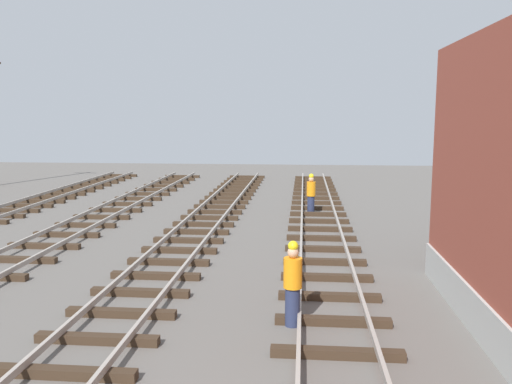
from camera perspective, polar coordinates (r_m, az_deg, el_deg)
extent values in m
cube|color=#38281C|center=(10.43, 8.74, -16.79)|extent=(2.50, 0.24, 0.18)
cube|color=#38281C|center=(11.86, 8.27, -13.60)|extent=(2.50, 0.24, 0.18)
cube|color=#38281C|center=(13.32, 7.91, -11.10)|extent=(2.50, 0.24, 0.18)
cube|color=#38281C|center=(14.80, 7.62, -9.10)|extent=(2.50, 0.24, 0.18)
cube|color=#38281C|center=(16.30, 7.39, -7.46)|extent=(2.50, 0.24, 0.18)
cube|color=#38281C|center=(17.80, 7.20, -6.10)|extent=(2.50, 0.24, 0.18)
cube|color=#38281C|center=(19.32, 7.04, -4.95)|extent=(2.50, 0.24, 0.18)
cube|color=#38281C|center=(20.84, 6.91, -3.97)|extent=(2.50, 0.24, 0.18)
cube|color=#38281C|center=(22.37, 6.79, -3.13)|extent=(2.50, 0.24, 0.18)
cube|color=#38281C|center=(23.91, 6.69, -2.39)|extent=(2.50, 0.24, 0.18)
cube|color=#38281C|center=(25.44, 6.60, -1.74)|extent=(2.50, 0.24, 0.18)
cube|color=#38281C|center=(26.98, 6.52, -1.16)|extent=(2.50, 0.24, 0.18)
cube|color=#38281C|center=(28.52, 6.45, -0.65)|extent=(2.50, 0.24, 0.18)
cube|color=#38281C|center=(30.07, 6.39, -0.19)|extent=(2.50, 0.24, 0.18)
cube|color=#38281C|center=(31.61, 6.33, 0.22)|extent=(2.50, 0.24, 0.18)
cube|color=#38281C|center=(33.16, 6.28, 0.60)|extent=(2.50, 0.24, 0.18)
cube|color=#38281C|center=(34.71, 6.23, 0.94)|extent=(2.50, 0.24, 0.18)
cube|color=#38281C|center=(36.26, 6.19, 1.26)|extent=(2.50, 0.24, 0.18)
cube|color=#38281C|center=(37.81, 6.15, 1.55)|extent=(2.50, 0.24, 0.18)
cube|color=#38281C|center=(10.18, -19.79, -17.86)|extent=(2.50, 0.24, 0.18)
cube|color=#38281C|center=(11.34, -16.73, -14.93)|extent=(2.50, 0.24, 0.18)
cube|color=#38281C|center=(12.55, -14.31, -12.52)|extent=(2.50, 0.24, 0.18)
cube|color=#38281C|center=(13.80, -12.35, -10.52)|extent=(2.50, 0.24, 0.18)
cube|color=#38281C|center=(15.07, -10.74, -8.85)|extent=(2.50, 0.24, 0.18)
cube|color=#38281C|center=(16.37, -9.40, -7.44)|extent=(2.50, 0.24, 0.18)
cube|color=#38281C|center=(17.68, -8.26, -6.23)|extent=(2.50, 0.24, 0.18)
cube|color=#38281C|center=(19.00, -7.28, -5.19)|extent=(2.50, 0.24, 0.18)
cube|color=#38281C|center=(20.33, -6.43, -4.28)|extent=(2.50, 0.24, 0.18)
cube|color=#38281C|center=(21.67, -5.69, -3.48)|extent=(2.50, 0.24, 0.18)
cube|color=#38281C|center=(23.02, -5.04, -2.78)|extent=(2.50, 0.24, 0.18)
cube|color=#38281C|center=(24.38, -4.46, -2.15)|extent=(2.50, 0.24, 0.18)
cube|color=#38281C|center=(25.74, -3.94, -1.59)|extent=(2.50, 0.24, 0.18)
cube|color=#38281C|center=(27.10, -3.48, -1.08)|extent=(2.50, 0.24, 0.18)
cube|color=#38281C|center=(28.47, -3.05, -0.63)|extent=(2.50, 0.24, 0.18)
cube|color=#38281C|center=(29.84, -2.67, -0.21)|extent=(2.50, 0.24, 0.18)
cube|color=#38281C|center=(31.21, -2.32, 0.16)|extent=(2.50, 0.24, 0.18)
cube|color=#38281C|center=(32.58, -2.00, 0.51)|extent=(2.50, 0.24, 0.18)
cube|color=#38281C|center=(33.96, -1.71, 0.83)|extent=(2.50, 0.24, 0.18)
cube|color=#38281C|center=(35.34, -1.44, 1.12)|extent=(2.50, 0.24, 0.18)
cube|color=#38281C|center=(36.72, -1.19, 1.39)|extent=(2.50, 0.24, 0.18)
cube|color=#38281C|center=(38.10, -0.96, 1.64)|extent=(2.50, 0.24, 0.18)
cube|color=#38281C|center=(17.98, -24.32, -6.65)|extent=(2.50, 0.24, 0.18)
cube|color=#38281C|center=(19.44, -21.84, -5.41)|extent=(2.50, 0.24, 0.18)
cube|color=#38281C|center=(20.95, -19.71, -4.34)|extent=(2.50, 0.24, 0.18)
cube|color=#38281C|center=(22.49, -17.88, -3.42)|extent=(2.50, 0.24, 0.18)
cube|color=#38281C|center=(24.05, -16.28, -2.60)|extent=(2.50, 0.24, 0.18)
cube|color=#38281C|center=(25.63, -14.88, -1.89)|extent=(2.50, 0.24, 0.18)
cube|color=#38281C|center=(27.23, -13.65, -1.26)|extent=(2.50, 0.24, 0.18)
cube|color=#38281C|center=(28.85, -12.56, -0.70)|extent=(2.50, 0.24, 0.18)
cube|color=#38281C|center=(30.47, -11.58, -0.20)|extent=(2.50, 0.24, 0.18)
cube|color=#38281C|center=(32.11, -10.70, 0.25)|extent=(2.50, 0.24, 0.18)
cube|color=#38281C|center=(33.75, -9.90, 0.66)|extent=(2.50, 0.24, 0.18)
cube|color=#38281C|center=(35.40, -9.18, 1.03)|extent=(2.50, 0.24, 0.18)
cube|color=#38281C|center=(37.06, -8.53, 1.37)|extent=(2.50, 0.24, 0.18)
cube|color=#38281C|center=(38.73, -7.93, 1.67)|extent=(2.50, 0.24, 0.18)
cube|color=#38281C|center=(27.16, -24.63, -1.81)|extent=(2.50, 0.24, 0.18)
cube|color=#38281C|center=(28.29, -23.32, -1.35)|extent=(2.50, 0.24, 0.18)
cube|color=#38281C|center=(29.44, -22.11, -0.93)|extent=(2.50, 0.24, 0.18)
cube|color=#38281C|center=(30.60, -20.99, -0.54)|extent=(2.50, 0.24, 0.18)
cube|color=#38281C|center=(31.78, -19.95, -0.18)|extent=(2.50, 0.24, 0.18)
cube|color=#38281C|center=(32.96, -18.98, 0.15)|extent=(2.50, 0.24, 0.18)
cube|color=#38281C|center=(34.16, -18.09, 0.46)|extent=(2.50, 0.24, 0.18)
cube|color=#38281C|center=(35.36, -17.25, 0.75)|extent=(2.50, 0.24, 0.18)
cube|color=#38281C|center=(36.57, -16.47, 1.02)|extent=(2.50, 0.24, 0.18)
cube|color=#38281C|center=(37.79, -15.74, 1.28)|extent=(2.50, 0.24, 0.18)
cube|color=#38281C|center=(39.01, -15.06, 1.52)|extent=(2.50, 0.24, 0.18)
cube|color=#38281C|center=(40.24, -14.41, 1.74)|extent=(2.50, 0.24, 0.18)
cylinder|color=#262D4C|center=(24.26, 5.93, -1.42)|extent=(0.32, 0.32, 0.85)
cylinder|color=orange|center=(24.15, 5.95, 0.34)|extent=(0.40, 0.40, 0.65)
sphere|color=tan|center=(24.09, 5.97, 1.39)|extent=(0.24, 0.24, 0.24)
sphere|color=yellow|center=(24.07, 5.97, 1.72)|extent=(0.22, 0.22, 0.22)
cylinder|color=#262D4C|center=(11.63, 3.95, -12.20)|extent=(0.32, 0.32, 0.85)
cylinder|color=orange|center=(11.39, 3.99, -8.67)|extent=(0.40, 0.40, 0.65)
sphere|color=tan|center=(11.27, 4.01, -6.50)|extent=(0.24, 0.24, 0.24)
sphere|color=yellow|center=(11.24, 4.02, -5.81)|extent=(0.22, 0.22, 0.22)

